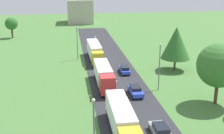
{
  "coord_description": "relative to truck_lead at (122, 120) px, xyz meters",
  "views": [
    {
      "loc": [
        -8.4,
        -16.37,
        18.88
      ],
      "look_at": [
        -0.84,
        35.5,
        2.86
      ],
      "focal_mm": 48.25,
      "sensor_mm": 36.0,
      "label": 1
    }
  ],
  "objects": [
    {
      "name": "tree_maple",
      "position": [
        15.87,
        7.41,
        3.99
      ],
      "size": [
        6.65,
        6.65,
        9.44
      ],
      "color": "#513823",
      "rests_on": "ground"
    },
    {
      "name": "distant_building",
      "position": [
        -0.99,
        93.97,
        2.65
      ],
      "size": [
        10.24,
        12.92,
        9.53
      ],
      "primitive_type": "cube",
      "color": "#B2A899",
      "rests_on": "ground"
    },
    {
      "name": "car_fourth",
      "position": [
        4.83,
        24.11,
        -1.29
      ],
      "size": [
        1.8,
        4.53,
        1.47
      ],
      "color": "blue",
      "rests_on": "road"
    },
    {
      "name": "lamppost_second",
      "position": [
        8.92,
        14.32,
        2.44
      ],
      "size": [
        0.36,
        0.36,
        8.15
      ],
      "color": "slate",
      "rests_on": "ground"
    },
    {
      "name": "truck_second",
      "position": [
        -0.13,
        17.49,
        -0.03
      ],
      "size": [
        2.55,
        11.99,
        3.49
      ],
      "color": "red",
      "rests_on": "road"
    },
    {
      "name": "truck_third",
      "position": [
        -0.19,
        34.77,
        0.08
      ],
      "size": [
        2.75,
        13.32,
        3.73
      ],
      "color": "yellow",
      "rests_on": "road"
    },
    {
      "name": "car_third",
      "position": [
        4.46,
        12.41,
        -1.27
      ],
      "size": [
        1.89,
        4.41,
        1.48
      ],
      "color": "blue",
      "rests_on": "road"
    },
    {
      "name": "truck_lead",
      "position": [
        0.0,
        0.0,
        0.0
      ],
      "size": [
        2.53,
        12.87,
        3.57
      ],
      "color": "yellow",
      "rests_on": "road"
    },
    {
      "name": "tree_birch",
      "position": [
        -23.47,
        64.2,
        2.36
      ],
      "size": [
        3.86,
        3.86,
        6.45
      ],
      "color": "#513823",
      "rests_on": "ground"
    },
    {
      "name": "road",
      "position": [
        2.45,
        8.44,
        -2.09
      ],
      "size": [
        10.0,
        140.0,
        0.06
      ],
      "primitive_type": "cube",
      "color": "#2B2B30",
      "rests_on": "ground"
    },
    {
      "name": "lamppost_third",
      "position": [
        -4.1,
        35.93,
        2.3
      ],
      "size": [
        0.36,
        0.36,
        7.88
      ],
      "color": "slate",
      "rests_on": "ground"
    },
    {
      "name": "lamppost_lead",
      "position": [
        -3.93,
        -6.57,
        2.31
      ],
      "size": [
        0.36,
        0.36,
        7.91
      ],
      "color": "slate",
      "rests_on": "ground"
    },
    {
      "name": "lane_marking_centre",
      "position": [
        2.45,
        4.23,
        -2.05
      ],
      "size": [
        0.16,
        118.84,
        0.01
      ],
      "color": "white",
      "rests_on": "road"
    },
    {
      "name": "tree_oak",
      "position": [
        15.51,
        24.77,
        3.65
      ],
      "size": [
        5.95,
        5.95,
        9.04
      ],
      "color": "#513823",
      "rests_on": "ground"
    },
    {
      "name": "car_second",
      "position": [
        4.59,
        -0.92,
        -1.28
      ],
      "size": [
        1.98,
        4.4,
        1.48
      ],
      "color": "gray",
      "rests_on": "road"
    }
  ]
}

